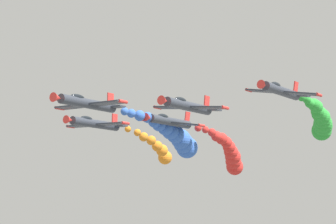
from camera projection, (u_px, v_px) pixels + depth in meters
airplane_lead at (87, 103)px, 76.14m from camera, size 9.56×10.35×2.32m
smoke_trail_lead at (176, 137)px, 94.93m from camera, size 5.18×21.46×5.05m
airplane_left_inner at (188, 106)px, 78.39m from camera, size 9.56×10.35×2.42m
airplane_right_inner at (94, 124)px, 88.43m from camera, size 9.56×10.35×2.32m
smoke_trail_right_inner at (158, 149)px, 103.90m from camera, size 4.47×15.31×4.65m
airplane_left_outer at (169, 121)px, 89.56m from camera, size 9.51×10.35×2.72m
smoke_trail_left_outer at (230, 155)px, 112.33m from camera, size 8.50×25.36×6.23m
airplane_right_outer at (281, 91)px, 81.56m from camera, size 9.51×10.35×2.75m
smoke_trail_right_outer at (321, 121)px, 100.07m from camera, size 6.52×20.64×4.49m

